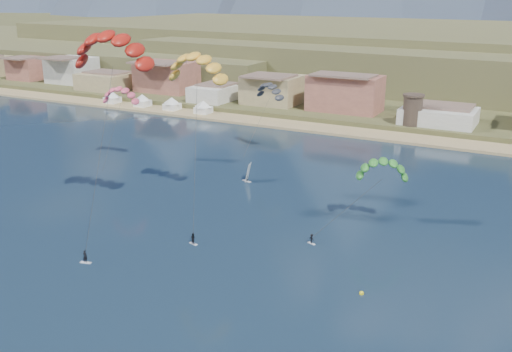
# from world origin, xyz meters

# --- Properties ---
(ground) EXTENTS (2400.00, 2400.00, 0.00)m
(ground) POSITION_xyz_m (0.00, 0.00, 0.00)
(ground) COLOR #0D1F2F
(ground) RESTS_ON ground
(beach) EXTENTS (2200.00, 12.00, 0.90)m
(beach) POSITION_xyz_m (0.00, 106.00, 0.25)
(beach) COLOR tan
(beach) RESTS_ON ground
(town) EXTENTS (400.00, 24.00, 12.00)m
(town) POSITION_xyz_m (-40.00, 122.00, 8.00)
(town) COLOR silver
(town) RESTS_ON ground
(watchtower) EXTENTS (5.82, 5.82, 8.60)m
(watchtower) POSITION_xyz_m (5.00, 114.00, 6.37)
(watchtower) COLOR #47382D
(watchtower) RESTS_ON ground
(beach_tents) EXTENTS (43.40, 6.40, 5.00)m
(beach_tents) POSITION_xyz_m (-76.25, 106.00, 3.71)
(beach_tents) COLOR white
(beach_tents) RESTS_ON ground
(kitesurfer_red) EXTENTS (14.33, 18.18, 33.81)m
(kitesurfer_red) POSITION_xyz_m (-21.52, 25.61, 29.66)
(kitesurfer_red) COLOR silver
(kitesurfer_red) RESTS_ON ground
(kitesurfer_yellow) EXTENTS (14.53, 17.09, 30.29)m
(kitesurfer_yellow) POSITION_xyz_m (-14.79, 38.57, 25.77)
(kitesurfer_yellow) COLOR silver
(kitesurfer_yellow) RESTS_ON ground
(kitesurfer_green) EXTENTS (12.42, 15.82, 15.91)m
(kitesurfer_green) POSITION_xyz_m (16.06, 45.36, 10.31)
(kitesurfer_green) COLOR silver
(kitesurfer_green) RESTS_ON ground
(distant_kite_pink) EXTENTS (9.28, 6.65, 19.06)m
(distant_kite_pink) POSITION_xyz_m (-45.24, 53.65, 16.17)
(distant_kite_pink) COLOR #262626
(distant_kite_pink) RESTS_ON ground
(distant_kite_dark) EXTENTS (9.21, 7.29, 18.51)m
(distant_kite_dark) POSITION_xyz_m (-20.39, 77.33, 15.62)
(distant_kite_dark) COLOR #262626
(distant_kite_dark) RESTS_ON ground
(windsurfer) EXTENTS (2.32, 2.52, 3.91)m
(windsurfer) POSITION_xyz_m (-14.35, 55.18, 1.24)
(windsurfer) COLOR silver
(windsurfer) RESTS_ON ground
(buoy) EXTENTS (0.64, 0.64, 0.64)m
(buoy) POSITION_xyz_m (20.84, 21.87, 0.11)
(buoy) COLOR yellow
(buoy) RESTS_ON ground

